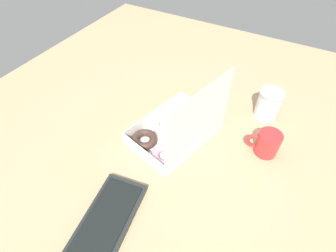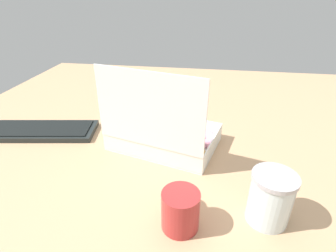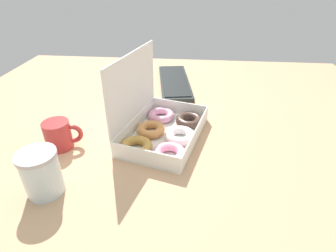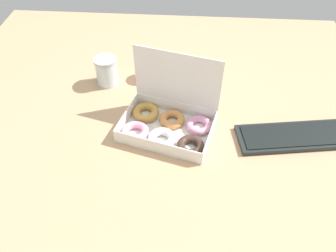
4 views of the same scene
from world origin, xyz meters
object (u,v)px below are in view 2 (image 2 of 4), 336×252
Objects in this scene: donut_box at (164,137)px; keyboard at (35,130)px; coffee_mug at (180,208)px; glass_jar at (270,198)px.

donut_box is 0.85× the size of keyboard.
donut_box is at bearing -74.47° from coffee_mug.
coffee_mug reaches higher than keyboard.
coffee_mug is (-54.81, 31.93, 3.56)cm from keyboard.
keyboard is at bearing -20.43° from glass_jar.
keyboard is 3.59× the size of glass_jar.
donut_box reaches higher than coffee_mug.
coffee_mug is 0.96× the size of glass_jar.
coffee_mug is at bearing 149.78° from keyboard.
donut_box is 32.01cm from coffee_mug.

